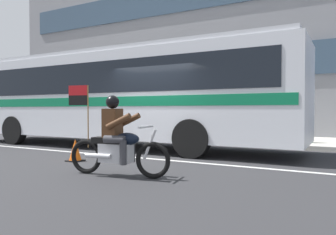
# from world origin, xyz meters

# --- Properties ---
(ground_plane) EXTENTS (60.00, 60.00, 0.00)m
(ground_plane) POSITION_xyz_m (0.00, 0.00, 0.00)
(ground_plane) COLOR #2B2B2D
(sidewalk_curb) EXTENTS (28.00, 3.80, 0.15)m
(sidewalk_curb) POSITION_xyz_m (0.00, 5.10, 0.07)
(sidewalk_curb) COLOR #B7B2A8
(sidewalk_curb) RESTS_ON ground_plane
(lane_center_stripe) EXTENTS (26.60, 0.14, 0.01)m
(lane_center_stripe) POSITION_xyz_m (0.00, -0.60, 0.00)
(lane_center_stripe) COLOR silver
(lane_center_stripe) RESTS_ON ground_plane
(office_building_facade) EXTENTS (28.00, 0.89, 9.88)m
(office_building_facade) POSITION_xyz_m (0.00, 7.39, 4.95)
(office_building_facade) COLOR gray
(office_building_facade) RESTS_ON ground_plane
(transit_bus) EXTENTS (12.36, 2.64, 3.22)m
(transit_bus) POSITION_xyz_m (-2.22, 1.19, 1.88)
(transit_bus) COLOR silver
(transit_bus) RESTS_ON ground_plane
(motorcycle_with_rider) EXTENTS (2.18, 0.71, 1.78)m
(motorcycle_with_rider) POSITION_xyz_m (0.87, -2.77, 0.67)
(motorcycle_with_rider) COLOR black
(motorcycle_with_rider) RESTS_ON ground_plane
(fire_hydrant) EXTENTS (0.22, 0.30, 0.75)m
(fire_hydrant) POSITION_xyz_m (3.66, 4.34, 0.52)
(fire_hydrant) COLOR #4C8C3F
(fire_hydrant) RESTS_ON sidewalk_curb
(traffic_cone) EXTENTS (0.36, 0.36, 0.55)m
(traffic_cone) POSITION_xyz_m (-1.15, -1.83, 0.26)
(traffic_cone) COLOR #EA590F
(traffic_cone) RESTS_ON ground_plane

